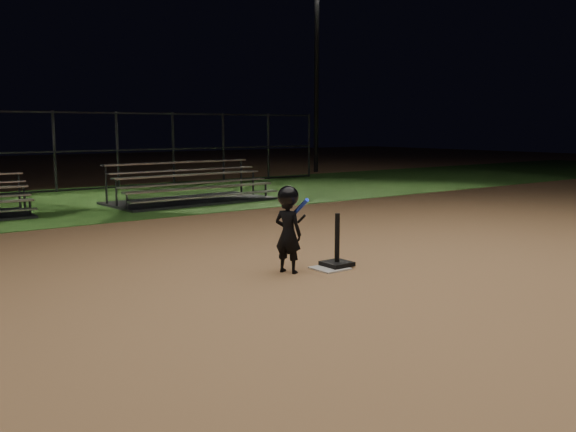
% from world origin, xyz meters
% --- Properties ---
extents(ground, '(80.00, 80.00, 0.00)m').
position_xyz_m(ground, '(0.00, 0.00, 0.00)').
color(ground, '#AF7E4F').
rests_on(ground, ground).
extents(grass_strip, '(60.00, 8.00, 0.01)m').
position_xyz_m(grass_strip, '(0.00, 10.00, 0.01)').
color(grass_strip, '#28511A').
rests_on(grass_strip, ground).
extents(home_plate, '(0.45, 0.45, 0.02)m').
position_xyz_m(home_plate, '(0.00, 0.00, 0.01)').
color(home_plate, beige).
rests_on(home_plate, ground).
extents(batting_tee, '(0.38, 0.38, 0.76)m').
position_xyz_m(batting_tee, '(0.16, 0.03, 0.16)').
color(batting_tee, black).
rests_on(batting_tee, home_plate).
extents(child_batter, '(0.44, 0.63, 1.21)m').
position_xyz_m(child_batter, '(-0.60, 0.19, 0.64)').
color(child_batter, black).
rests_on(child_batter, ground).
extents(bleacher_right, '(4.45, 2.32, 1.07)m').
position_xyz_m(bleacher_right, '(2.14, 8.22, 0.22)').
color(bleacher_right, silver).
rests_on(bleacher_right, ground).
extents(backstop_fence, '(20.08, 0.08, 2.50)m').
position_xyz_m(backstop_fence, '(0.00, 13.00, 1.25)').
color(backstop_fence, '#38383D').
rests_on(backstop_fence, ground).
extents(light_pole_right, '(0.90, 0.53, 8.30)m').
position_xyz_m(light_pole_right, '(12.00, 14.94, 4.95)').
color(light_pole_right, '#2D2D30').
rests_on(light_pole_right, ground).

